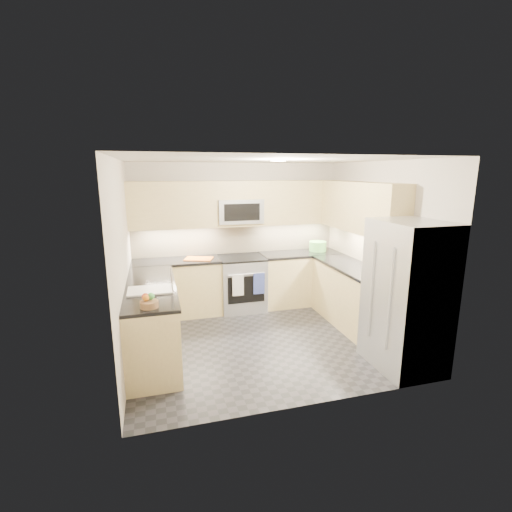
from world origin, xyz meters
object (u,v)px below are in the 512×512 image
refrigerator (407,296)px  cutting_board (199,259)px  gas_range (242,284)px  fruit_basket (149,304)px  microwave (239,211)px  utensil_bowl (318,246)px

refrigerator → cutting_board: bearing=131.9°
refrigerator → gas_range: bearing=120.9°
gas_range → fruit_basket: bearing=-125.5°
gas_range → refrigerator: refrigerator is taller
microwave → refrigerator: size_ratio=0.42×
gas_range → microwave: 1.25m
gas_range → fruit_basket: (-1.50, -2.10, 0.52)m
microwave → utensil_bowl: size_ratio=2.48×
microwave → utensil_bowl: microwave is taller
cutting_board → utensil_bowl: bearing=1.9°
refrigerator → fruit_basket: bearing=173.8°
refrigerator → utensil_bowl: size_ratio=5.88×
gas_range → utensil_bowl: 1.55m
fruit_basket → microwave: bearing=56.0°
gas_range → cutting_board: bearing=-179.9°
fruit_basket → cutting_board: bearing=69.7°
refrigerator → cutting_board: 3.26m
refrigerator → microwave: bearing=119.6°
refrigerator → utensil_bowl: 2.50m
microwave → fruit_basket: size_ratio=3.93×
utensil_bowl → cutting_board: (-2.17, -0.07, -0.08)m
microwave → cutting_board: (-0.72, -0.13, -0.75)m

